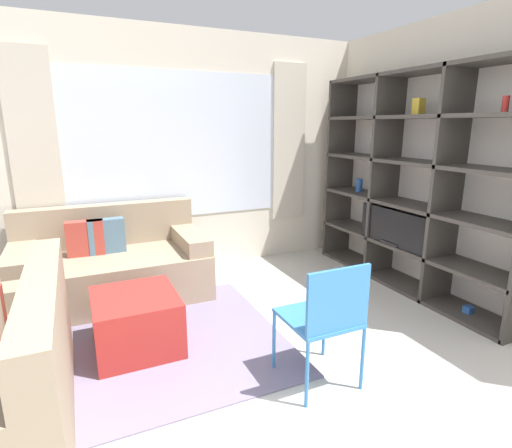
% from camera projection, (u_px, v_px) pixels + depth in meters
% --- Properties ---
extents(wall_back, '(5.70, 0.11, 2.70)m').
position_uv_depth(wall_back, '(177.00, 154.00, 4.49)').
color(wall_back, beige).
rests_on(wall_back, ground_plane).
extents(wall_right, '(0.07, 4.42, 2.70)m').
position_uv_depth(wall_right, '(444.00, 159.00, 3.97)').
color(wall_right, beige).
rests_on(wall_right, ground_plane).
extents(area_rug, '(2.80, 1.80, 0.01)m').
position_uv_depth(area_rug, '(97.00, 357.00, 2.96)').
color(area_rug, slate).
rests_on(area_rug, ground_plane).
extents(shelving_unit, '(0.42, 2.51, 2.19)m').
position_uv_depth(shelving_unit, '(416.00, 185.00, 4.06)').
color(shelving_unit, silver).
rests_on(shelving_unit, ground_plane).
extents(couch_main, '(1.78, 0.97, 0.88)m').
position_uv_depth(couch_main, '(112.00, 266.00, 3.95)').
color(couch_main, gray).
rests_on(couch_main, ground_plane).
extents(ottoman, '(0.61, 0.66, 0.44)m').
position_uv_depth(ottoman, '(136.00, 322.00, 3.05)').
color(ottoman, '#A82823').
rests_on(ottoman, ground_plane).
extents(folding_chair, '(0.44, 0.46, 0.86)m').
position_uv_depth(folding_chair, '(326.00, 314.00, 2.52)').
color(folding_chair, '#3375B7').
rests_on(folding_chair, ground_plane).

